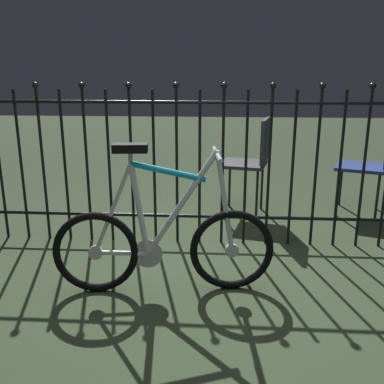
{
  "coord_description": "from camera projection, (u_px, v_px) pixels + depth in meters",
  "views": [
    {
      "loc": [
        0.03,
        -2.54,
        1.33
      ],
      "look_at": [
        -0.15,
        0.21,
        0.55
      ],
      "focal_mm": 40.58,
      "sensor_mm": 36.0,
      "label": 1
    }
  ],
  "objects": [
    {
      "name": "chair_charcoal",
      "position": [
        253.0,
        157.0,
        4.01
      ],
      "size": [
        0.48,
        0.48,
        0.9
      ],
      "color": "black",
      "rests_on": "ground"
    },
    {
      "name": "chair_navy",
      "position": [
        372.0,
        159.0,
        4.01
      ],
      "size": [
        0.56,
        0.56,
        0.88
      ],
      "color": "black",
      "rests_on": "ground"
    },
    {
      "name": "iron_fence",
      "position": [
        209.0,
        162.0,
        3.29
      ],
      "size": [
        4.16,
        0.07,
        1.31
      ],
      "color": "black",
      "rests_on": "ground"
    },
    {
      "name": "bicycle",
      "position": [
        164.0,
        242.0,
        2.63
      ],
      "size": [
        1.35,
        0.4,
        0.92
      ],
      "color": "black",
      "rests_on": "ground"
    },
    {
      "name": "ground_plane",
      "position": [
        213.0,
        283.0,
        2.8
      ],
      "size": [
        20.0,
        20.0,
        0.0
      ],
      "primitive_type": "plane",
      "color": "#2F3E27"
    }
  ]
}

